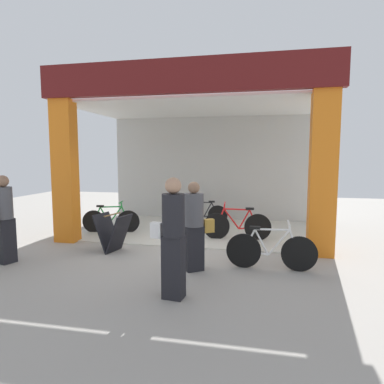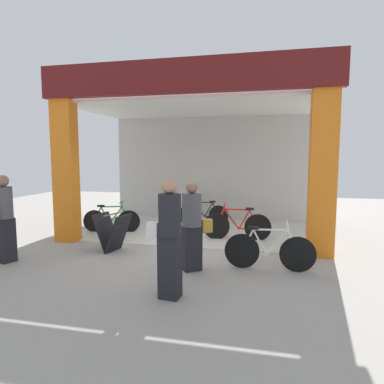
{
  "view_description": "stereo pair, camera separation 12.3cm",
  "coord_description": "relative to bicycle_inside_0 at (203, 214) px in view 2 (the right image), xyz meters",
  "views": [
    {
      "loc": [
        1.64,
        -7.01,
        2.02
      ],
      "look_at": [
        0.0,
        0.88,
        1.15
      ],
      "focal_mm": 31.13,
      "sensor_mm": 36.0,
      "label": 1
    },
    {
      "loc": [
        1.76,
        -6.99,
        2.02
      ],
      "look_at": [
        0.0,
        0.88,
        1.15
      ],
      "focal_mm": 31.13,
      "sensor_mm": 36.0,
      "label": 2
    }
  ],
  "objects": [
    {
      "name": "ground_plane",
      "position": [
        0.02,
        -2.52,
        -0.32
      ],
      "size": [
        20.41,
        20.41,
        0.0
      ],
      "primitive_type": "plane",
      "color": "#9E9991",
      "rests_on": "ground"
    },
    {
      "name": "bicycle_inside_0",
      "position": [
        0.0,
        0.0,
        0.0
      ],
      "size": [
        1.46,
        0.41,
        0.81
      ],
      "color": "black",
      "rests_on": "ground"
    },
    {
      "name": "bicycle_inside_1",
      "position": [
        1.12,
        -1.57,
        0.04
      ],
      "size": [
        1.63,
        0.45,
        0.9
      ],
      "color": "black",
      "rests_on": "ground"
    },
    {
      "name": "bicycle_parked_0",
      "position": [
        1.86,
        -3.58,
        0.03
      ],
      "size": [
        1.59,
        0.44,
        0.88
      ],
      "color": "black",
      "rests_on": "ground"
    },
    {
      "name": "shop_facade",
      "position": [
        0.02,
        -0.67,
        1.84
      ],
      "size": [
        6.4,
        3.85,
        4.01
      ],
      "color": "beige",
      "rests_on": "ground"
    },
    {
      "name": "pedestrian_0",
      "position": [
        -3.05,
        -4.24,
        0.54
      ],
      "size": [
        0.4,
        0.63,
        1.67
      ],
      "color": "black",
      "rests_on": "ground"
    },
    {
      "name": "pedestrian_1",
      "position": [
        0.53,
        -3.89,
        0.49
      ],
      "size": [
        0.59,
        0.5,
        1.58
      ],
      "color": "black",
      "rests_on": "ground"
    },
    {
      "name": "pedestrian_2",
      "position": [
        0.46,
        -5.09,
        0.57
      ],
      "size": [
        0.52,
        0.36,
        1.73
      ],
      "color": "black",
      "rests_on": "ground"
    },
    {
      "name": "bicycle_inside_2",
      "position": [
        -2.21,
        -1.48,
        0.01
      ],
      "size": [
        1.5,
        0.42,
        0.83
      ],
      "color": "black",
      "rests_on": "ground"
    },
    {
      "name": "sandwich_board_sign",
      "position": [
        -1.39,
        -3.11,
        0.08
      ],
      "size": [
        0.77,
        0.66,
        0.82
      ],
      "color": "black",
      "rests_on": "ground"
    }
  ]
}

